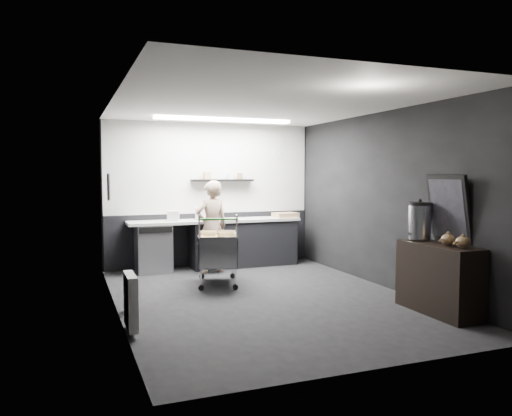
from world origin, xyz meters
name	(u,v)px	position (x,y,z in m)	size (l,w,h in m)	color
floor	(264,298)	(0.00, 0.00, 0.00)	(5.50, 5.50, 0.00)	black
ceiling	(264,104)	(0.00, 0.00, 2.70)	(5.50, 5.50, 0.00)	white
wall_back	(210,194)	(0.00, 2.75, 1.35)	(5.50, 5.50, 0.00)	black
wall_front	(380,219)	(0.00, -2.75, 1.35)	(5.50, 5.50, 0.00)	black
wall_left	(115,206)	(-2.00, 0.00, 1.35)	(5.50, 5.50, 0.00)	black
wall_right	(385,200)	(2.00, 0.00, 1.35)	(5.50, 5.50, 0.00)	black
kitchen_wall_panel	(211,168)	(0.00, 2.73, 1.85)	(3.95, 0.02, 1.70)	silver
dado_panel	(211,239)	(0.00, 2.73, 0.50)	(3.95, 0.02, 1.00)	black
floating_shelf	(222,180)	(0.20, 2.62, 1.62)	(1.20, 0.22, 0.04)	black
wall_clock	(279,153)	(1.40, 2.72, 2.15)	(0.20, 0.20, 0.03)	silver
poster	(108,187)	(-1.98, 1.30, 1.55)	(0.02, 0.30, 0.40)	white
poster_red_band	(109,182)	(-1.98, 1.30, 1.62)	(0.01, 0.22, 0.10)	red
radiator	(131,301)	(-1.94, -0.90, 0.35)	(0.10, 0.50, 0.60)	silver
ceiling_strip	(224,120)	(0.00, 1.85, 2.67)	(2.40, 0.20, 0.04)	white
prep_counter	(223,243)	(0.14, 2.42, 0.46)	(3.20, 0.61, 0.90)	black
person	(212,227)	(-0.20, 1.97, 0.81)	(0.59, 0.39, 1.63)	#C5B19C
shopping_cart	(217,251)	(-0.37, 1.06, 0.52)	(0.84, 1.14, 1.09)	silver
sideboard	(438,269)	(1.77, -1.47, 0.55)	(0.50, 1.16, 1.74)	black
fire_extinguisher	(129,293)	(-1.85, -0.01, 0.23)	(0.14, 0.14, 0.47)	#B91B0C
cardboard_box	(285,215)	(1.40, 2.37, 0.94)	(0.44, 0.34, 0.09)	#A17B56
pink_tub	(201,214)	(-0.27, 2.42, 1.01)	(0.22, 0.22, 0.22)	beige
white_container	(173,216)	(-0.80, 2.37, 0.99)	(0.21, 0.16, 0.18)	silver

